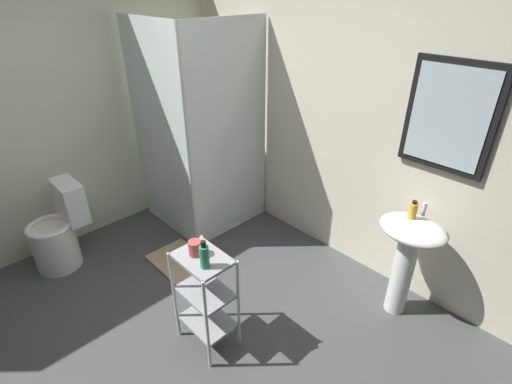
% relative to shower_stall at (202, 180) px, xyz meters
% --- Properties ---
extents(ground_plane, '(4.20, 4.20, 0.02)m').
position_rel_shower_stall_xyz_m(ground_plane, '(1.19, -1.23, -0.47)').
color(ground_plane, '#434547').
extents(wall_back, '(4.20, 0.14, 2.50)m').
position_rel_shower_stall_xyz_m(wall_back, '(1.21, 0.62, 0.79)').
color(wall_back, beige).
rests_on(wall_back, ground_plane).
extents(wall_left, '(0.10, 4.20, 2.50)m').
position_rel_shower_stall_xyz_m(wall_left, '(-0.66, -1.23, 0.79)').
color(wall_left, beige).
rests_on(wall_left, ground_plane).
extents(shower_stall, '(0.92, 0.92, 2.00)m').
position_rel_shower_stall_xyz_m(shower_stall, '(0.00, 0.00, 0.00)').
color(shower_stall, white).
rests_on(shower_stall, ground_plane).
extents(pedestal_sink, '(0.46, 0.37, 0.81)m').
position_rel_shower_stall_xyz_m(pedestal_sink, '(2.06, 0.29, 0.12)').
color(pedestal_sink, white).
rests_on(pedestal_sink, ground_plane).
extents(sink_faucet, '(0.03, 0.03, 0.10)m').
position_rel_shower_stall_xyz_m(sink_faucet, '(2.06, 0.41, 0.40)').
color(sink_faucet, silver).
rests_on(sink_faucet, pedestal_sink).
extents(toilet, '(0.37, 0.49, 0.76)m').
position_rel_shower_stall_xyz_m(toilet, '(-0.29, -1.34, -0.15)').
color(toilet, white).
rests_on(toilet, ground_plane).
extents(storage_cart, '(0.38, 0.28, 0.74)m').
position_rel_shower_stall_xyz_m(storage_cart, '(1.28, -0.93, -0.03)').
color(storage_cart, silver).
rests_on(storage_cart, ground_plane).
extents(hand_soap_bottle, '(0.06, 0.06, 0.13)m').
position_rel_shower_stall_xyz_m(hand_soap_bottle, '(2.01, 0.32, 0.41)').
color(hand_soap_bottle, gold).
rests_on(hand_soap_bottle, pedestal_sink).
extents(body_wash_bottle_green, '(0.06, 0.06, 0.19)m').
position_rel_shower_stall_xyz_m(body_wash_bottle_green, '(1.37, -0.97, 0.36)').
color(body_wash_bottle_green, '#2A8E5E').
rests_on(body_wash_bottle_green, storage_cart).
extents(rinse_cup, '(0.08, 0.08, 0.10)m').
position_rel_shower_stall_xyz_m(rinse_cup, '(1.23, -0.94, 0.33)').
color(rinse_cup, '#B24742').
rests_on(rinse_cup, storage_cart).
extents(bath_mat, '(0.60, 0.40, 0.02)m').
position_rel_shower_stall_xyz_m(bath_mat, '(0.45, -0.60, -0.45)').
color(bath_mat, tan).
rests_on(bath_mat, ground_plane).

